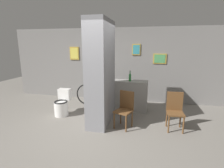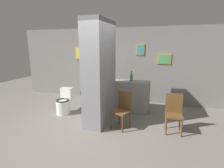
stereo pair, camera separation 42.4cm
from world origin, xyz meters
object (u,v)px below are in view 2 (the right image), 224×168
at_px(bicycle, 103,95).
at_px(bottle_tall, 131,78).
at_px(chair_by_doorway, 174,112).
at_px(toilet, 64,103).
at_px(chair_near_pillar, 122,108).

distance_m(bicycle, bottle_tall, 1.23).
xyz_separation_m(chair_by_doorway, bottle_tall, (-1.20, 0.98, 0.57)).
height_order(toilet, chair_near_pillar, chair_near_pillar).
height_order(toilet, bottle_tall, bottle_tall).
xyz_separation_m(chair_near_pillar, bottle_tall, (-0.02, 1.12, 0.57)).
xyz_separation_m(toilet, bottle_tall, (1.88, 0.74, 0.75)).
height_order(chair_near_pillar, bottle_tall, bottle_tall).
bearing_deg(chair_by_doorway, toilet, 172.13).
bearing_deg(chair_near_pillar, chair_by_doorway, 26.54).
distance_m(chair_by_doorway, bicycle, 2.51).
bearing_deg(toilet, bicycle, 47.85).
bearing_deg(bottle_tall, chair_near_pillar, -89.21).
xyz_separation_m(toilet, chair_near_pillar, (1.89, -0.38, 0.18)).
bearing_deg(bicycle, chair_by_doorway, -28.86).
height_order(chair_by_doorway, bicycle, chair_by_doorway).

